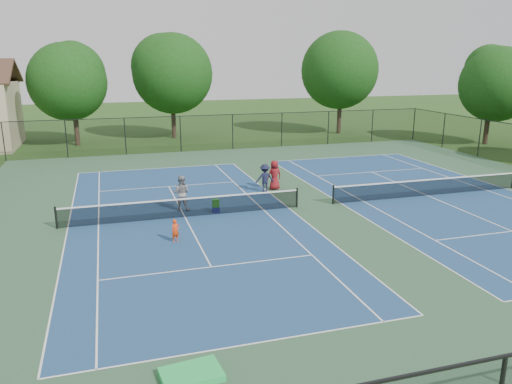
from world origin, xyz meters
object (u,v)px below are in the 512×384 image
object	(u,v)px
tree_back_d	(341,67)
ball_crate	(216,210)
tree_side_e	(492,79)
tree_back_b	(171,70)
bystander_c	(274,175)
ball_hopper	(216,203)
instructor	(181,193)
child_player	(175,231)
tree_back_a	(72,77)
bystander_b	(265,178)

from	to	relation	value
tree_back_d	ball_crate	xyz separation A→B (m)	(-18.34, -23.60, -6.69)
tree_back_d	tree_side_e	distance (m)	14.18
tree_back_b	tree_back_d	size ratio (longest dim) A/B	0.97
bystander_c	ball_hopper	size ratio (longest dim) A/B	4.41
tree_back_b	tree_back_d	distance (m)	17.12
bystander_c	ball_hopper	bearing A→B (deg)	33.19
tree_side_e	instructor	bearing A→B (deg)	-156.96
tree_back_b	child_player	world-z (taller)	tree_back_b
instructor	bystander_c	size ratio (longest dim) A/B	1.04
tree_back_d	bystander_c	size ratio (longest dim) A/B	5.82
tree_side_e	instructor	distance (m)	32.92
instructor	ball_hopper	xyz separation A→B (m)	(1.62, -0.86, -0.45)
tree_back_a	child_player	distance (m)	28.30
bystander_b	ball_hopper	distance (m)	4.79
instructor	tree_back_d	bearing A→B (deg)	-108.72
child_player	ball_hopper	bearing A→B (deg)	32.54
tree_back_d	ball_crate	world-z (taller)	tree_back_d
child_player	bystander_c	distance (m)	9.97
bystander_b	bystander_c	world-z (taller)	bystander_c
tree_back_a	tree_back_b	size ratio (longest dim) A/B	0.91
ball_hopper	child_player	bearing A→B (deg)	-124.91
child_player	bystander_b	world-z (taller)	bystander_b
tree_back_a	ball_hopper	bearing A→B (deg)	-72.01
tree_back_d	bystander_b	xyz separation A→B (m)	(-14.71, -20.49, -5.99)
instructor	bystander_c	world-z (taller)	instructor
tree_back_a	tree_side_e	distance (m)	37.36
instructor	ball_crate	bearing A→B (deg)	174.65
instructor	ball_crate	world-z (taller)	instructor
tree_back_b	instructor	size ratio (longest dim) A/B	5.40
bystander_c	instructor	bearing A→B (deg)	18.24
ball_crate	tree_side_e	bearing A→B (deg)	25.64
tree_side_e	instructor	xyz separation A→B (m)	(-29.96, -12.74, -4.88)
child_player	bystander_b	xyz separation A→B (m)	(6.19, 6.79, 0.34)
child_player	ball_crate	distance (m)	4.50
tree_back_b	child_player	size ratio (longest dim) A/B	9.99
bystander_b	bystander_c	size ratio (longest dim) A/B	0.94
tree_back_d	instructor	size ratio (longest dim) A/B	5.58
tree_back_b	bystander_c	world-z (taller)	tree_back_b
ball_hopper	ball_crate	bearing A→B (deg)	0.00
tree_back_b	ball_crate	bearing A→B (deg)	-92.99
child_player	instructor	world-z (taller)	instructor
tree_back_a	instructor	xyz separation A→B (m)	(6.04, -22.74, -5.11)
ball_crate	child_player	bearing A→B (deg)	-124.91
tree_back_d	bystander_b	world-z (taller)	tree_back_d
ball_crate	tree_back_a	bearing A→B (deg)	107.99
tree_side_e	tree_back_a	bearing A→B (deg)	164.48
child_player	tree_back_a	bearing A→B (deg)	78.04
tree_back_d	instructor	distance (m)	30.83
tree_back_d	ball_hopper	bearing A→B (deg)	-127.85
tree_back_a	tree_back_d	distance (m)	26.01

